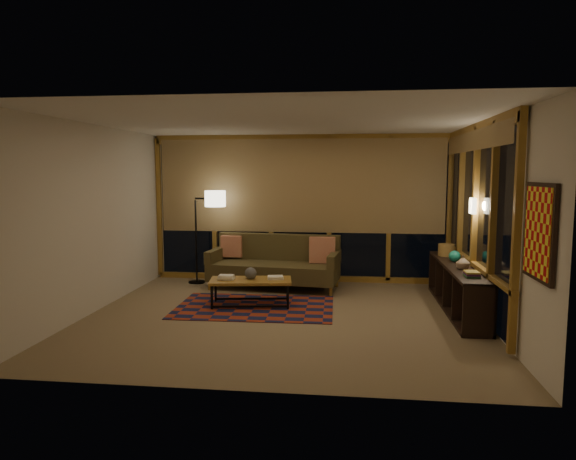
# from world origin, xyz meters

# --- Properties ---
(floor) EXTENTS (5.50, 5.00, 0.01)m
(floor) POSITION_xyz_m (0.00, 0.00, 0.00)
(floor) COLOR #81684E
(floor) RESTS_ON ground
(ceiling) EXTENTS (5.50, 5.00, 0.01)m
(ceiling) POSITION_xyz_m (0.00, 0.00, 2.70)
(ceiling) COLOR silver
(ceiling) RESTS_ON walls
(walls) EXTENTS (5.51, 5.01, 2.70)m
(walls) POSITION_xyz_m (0.00, 0.00, 1.35)
(walls) COLOR silver
(walls) RESTS_ON floor
(window_wall_back) EXTENTS (5.30, 0.16, 2.60)m
(window_wall_back) POSITION_xyz_m (0.00, 2.43, 1.35)
(window_wall_back) COLOR brown
(window_wall_back) RESTS_ON walls
(window_wall_right) EXTENTS (0.16, 3.70, 2.60)m
(window_wall_right) POSITION_xyz_m (2.68, 0.60, 1.35)
(window_wall_right) COLOR brown
(window_wall_right) RESTS_ON walls
(wall_art) EXTENTS (0.06, 0.74, 0.94)m
(wall_art) POSITION_xyz_m (2.71, -1.85, 1.45)
(wall_art) COLOR #C0050C
(wall_art) RESTS_ON walls
(wall_sconce) EXTENTS (0.12, 0.18, 0.22)m
(wall_sconce) POSITION_xyz_m (2.62, 0.45, 1.55)
(wall_sconce) COLOR beige
(wall_sconce) RESTS_ON walls
(sofa) EXTENTS (2.30, 1.13, 0.91)m
(sofa) POSITION_xyz_m (-0.39, 1.72, 0.45)
(sofa) COLOR #4E4225
(sofa) RESTS_ON floor
(pillow_left) EXTENTS (0.38, 0.13, 0.38)m
(pillow_left) POSITION_xyz_m (-1.20, 2.02, 0.64)
(pillow_left) COLOR #B51C04
(pillow_left) RESTS_ON sofa
(pillow_right) EXTENTS (0.44, 0.15, 0.44)m
(pillow_right) POSITION_xyz_m (0.45, 1.77, 0.68)
(pillow_right) COLOR #B51C04
(pillow_right) RESTS_ON sofa
(area_rug) EXTENTS (2.37, 1.61, 0.01)m
(area_rug) POSITION_xyz_m (-0.49, 0.43, 0.01)
(area_rug) COLOR maroon
(area_rug) RESTS_ON floor
(coffee_table) EXTENTS (1.29, 0.72, 0.41)m
(coffee_table) POSITION_xyz_m (-0.56, 0.52, 0.20)
(coffee_table) COLOR brown
(coffee_table) RESTS_ON floor
(book_stack_a) EXTENTS (0.25, 0.19, 0.07)m
(book_stack_a) POSITION_xyz_m (-0.93, 0.47, 0.44)
(book_stack_a) COLOR white
(book_stack_a) RESTS_ON coffee_table
(book_stack_b) EXTENTS (0.27, 0.23, 0.05)m
(book_stack_b) POSITION_xyz_m (-0.19, 0.60, 0.43)
(book_stack_b) COLOR white
(book_stack_b) RESTS_ON coffee_table
(ceramic_pot) EXTENTS (0.20, 0.20, 0.18)m
(ceramic_pot) POSITION_xyz_m (-0.57, 0.56, 0.50)
(ceramic_pot) COLOR black
(ceramic_pot) RESTS_ON coffee_table
(floor_lamp) EXTENTS (0.62, 0.46, 1.70)m
(floor_lamp) POSITION_xyz_m (-1.86, 2.02, 0.85)
(floor_lamp) COLOR black
(floor_lamp) RESTS_ON floor
(bookshelf) EXTENTS (0.40, 2.69, 0.67)m
(bookshelf) POSITION_xyz_m (2.49, 0.66, 0.34)
(bookshelf) COLOR #37231C
(bookshelf) RESTS_ON floor
(basket) EXTENTS (0.31, 0.31, 0.19)m
(basket) POSITION_xyz_m (2.47, 1.48, 0.77)
(basket) COLOR olive
(basket) RESTS_ON bookshelf
(teal_bowl) EXTENTS (0.22, 0.22, 0.17)m
(teal_bowl) POSITION_xyz_m (2.49, 0.90, 0.76)
(teal_bowl) COLOR #198670
(teal_bowl) RESTS_ON bookshelf
(vase) EXTENTS (0.21, 0.21, 0.20)m
(vase) POSITION_xyz_m (2.49, 0.32, 0.77)
(vase) COLOR tan
(vase) RESTS_ON bookshelf
(shelf_book_stack) EXTENTS (0.16, 0.22, 0.06)m
(shelf_book_stack) POSITION_xyz_m (2.49, -0.21, 0.70)
(shelf_book_stack) COLOR white
(shelf_book_stack) RESTS_ON bookshelf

